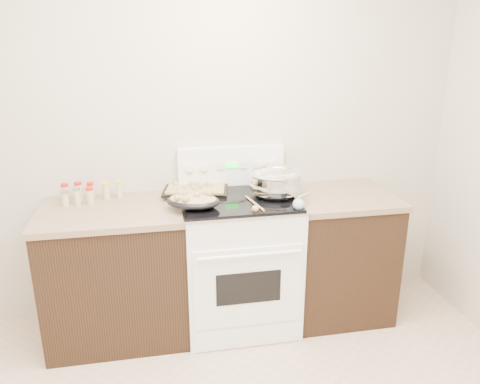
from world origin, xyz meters
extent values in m
cube|color=#BFB5A5|center=(0.00, 1.77, 1.35)|extent=(4.00, 0.05, 2.70)
cube|color=black|center=(-0.48, 1.43, 0.44)|extent=(0.90, 0.64, 0.88)
cube|color=brown|center=(-0.48, 1.43, 0.90)|extent=(0.93, 0.67, 0.04)
cube|color=black|center=(1.08, 1.43, 0.44)|extent=(0.70, 0.64, 0.88)
cube|color=brown|center=(1.08, 1.43, 0.90)|extent=(0.73, 0.67, 0.04)
cube|color=white|center=(0.35, 1.42, 0.46)|extent=(0.76, 0.66, 0.92)
cube|color=white|center=(0.35, 1.08, 0.45)|extent=(0.70, 0.01, 0.55)
cube|color=black|center=(0.35, 1.08, 0.46)|extent=(0.42, 0.01, 0.22)
cylinder|color=white|center=(0.35, 1.04, 0.70)|extent=(0.65, 0.02, 0.02)
cube|color=white|center=(0.35, 1.09, 0.08)|extent=(0.70, 0.01, 0.14)
cube|color=silver|center=(0.35, 1.42, 0.93)|extent=(0.78, 0.68, 0.01)
cube|color=black|center=(0.35, 1.42, 0.94)|extent=(0.74, 0.64, 0.01)
cube|color=white|center=(0.35, 1.72, 1.08)|extent=(0.76, 0.07, 0.28)
cylinder|color=white|center=(0.05, 1.67, 1.10)|extent=(0.06, 0.02, 0.06)
cylinder|color=white|center=(0.15, 1.67, 1.10)|extent=(0.06, 0.02, 0.06)
cylinder|color=white|center=(0.55, 1.67, 1.10)|extent=(0.06, 0.02, 0.06)
cylinder|color=white|center=(0.65, 1.67, 1.10)|extent=(0.06, 0.02, 0.06)
cube|color=#19E533|center=(0.35, 1.67, 1.10)|extent=(0.09, 0.00, 0.04)
cube|color=silver|center=(0.27, 1.67, 1.10)|extent=(0.05, 0.00, 0.05)
cube|color=silver|center=(0.43, 1.67, 1.10)|extent=(0.05, 0.00, 0.05)
ellipsoid|color=silver|center=(0.60, 1.43, 1.01)|extent=(0.40, 0.40, 0.21)
cylinder|color=silver|center=(0.60, 1.43, 0.95)|extent=(0.20, 0.20, 0.01)
torus|color=silver|center=(0.60, 1.43, 1.10)|extent=(0.36, 0.36, 0.02)
cylinder|color=silver|center=(0.60, 1.43, 1.04)|extent=(0.34, 0.34, 0.12)
cylinder|color=olive|center=(0.60, 1.43, 1.09)|extent=(0.32, 0.32, 0.00)
cube|color=beige|center=(0.56, 1.51, 1.09)|extent=(0.04, 0.04, 0.02)
cube|color=beige|center=(0.54, 1.34, 1.09)|extent=(0.04, 0.04, 0.03)
cube|color=beige|center=(0.58, 1.52, 1.09)|extent=(0.04, 0.04, 0.02)
cube|color=beige|center=(0.60, 1.56, 1.09)|extent=(0.04, 0.04, 0.03)
cube|color=beige|center=(0.70, 1.36, 1.09)|extent=(0.05, 0.05, 0.03)
cube|color=beige|center=(0.53, 1.49, 1.09)|extent=(0.04, 0.04, 0.03)
cube|color=beige|center=(0.65, 1.39, 1.09)|extent=(0.03, 0.03, 0.03)
cube|color=beige|center=(0.47, 1.41, 1.09)|extent=(0.03, 0.03, 0.02)
cube|color=beige|center=(0.66, 1.35, 1.09)|extent=(0.03, 0.03, 0.02)
cube|color=beige|center=(0.61, 1.35, 1.09)|extent=(0.04, 0.04, 0.03)
cube|color=beige|center=(0.49, 1.43, 1.09)|extent=(0.03, 0.03, 0.02)
cube|color=beige|center=(0.65, 1.34, 1.09)|extent=(0.03, 0.03, 0.03)
cube|color=beige|center=(0.58, 1.46, 1.09)|extent=(0.03, 0.03, 0.02)
cube|color=beige|center=(0.57, 1.33, 1.09)|extent=(0.04, 0.04, 0.02)
cube|color=beige|center=(0.48, 1.46, 1.09)|extent=(0.03, 0.03, 0.03)
cube|color=beige|center=(0.60, 1.49, 1.09)|extent=(0.04, 0.04, 0.02)
cube|color=beige|center=(0.68, 1.49, 1.09)|extent=(0.05, 0.05, 0.03)
cube|color=beige|center=(0.67, 1.39, 1.09)|extent=(0.03, 0.03, 0.02)
ellipsoid|color=black|center=(0.03, 1.29, 0.98)|extent=(0.41, 0.35, 0.08)
ellipsoid|color=tan|center=(0.03, 1.29, 1.00)|extent=(0.36, 0.31, 0.06)
sphere|color=tan|center=(-0.04, 1.34, 1.03)|extent=(0.05, 0.05, 0.05)
sphere|color=tan|center=(0.11, 1.31, 1.03)|extent=(0.04, 0.04, 0.04)
sphere|color=tan|center=(-0.02, 1.22, 1.03)|extent=(0.05, 0.05, 0.05)
sphere|color=tan|center=(-0.02, 1.33, 1.03)|extent=(0.04, 0.04, 0.04)
sphere|color=tan|center=(0.14, 1.29, 1.03)|extent=(0.05, 0.05, 0.05)
sphere|color=tan|center=(0.06, 1.27, 1.03)|extent=(0.04, 0.04, 0.04)
sphere|color=tan|center=(-0.07, 1.25, 1.03)|extent=(0.04, 0.04, 0.04)
sphere|color=tan|center=(-0.03, 1.37, 1.03)|extent=(0.04, 0.04, 0.04)
cube|color=black|center=(0.08, 1.61, 0.95)|extent=(0.49, 0.38, 0.02)
cube|color=tan|center=(0.08, 1.61, 0.97)|extent=(0.44, 0.33, 0.02)
sphere|color=tan|center=(0.18, 1.62, 0.98)|extent=(0.04, 0.04, 0.04)
sphere|color=tan|center=(0.11, 1.59, 0.98)|extent=(0.03, 0.03, 0.03)
sphere|color=tan|center=(-0.03, 1.55, 0.98)|extent=(0.03, 0.03, 0.03)
sphere|color=tan|center=(0.07, 1.55, 0.98)|extent=(0.03, 0.03, 0.03)
sphere|color=tan|center=(-0.01, 1.59, 0.98)|extent=(0.03, 0.03, 0.03)
sphere|color=tan|center=(0.10, 1.67, 0.98)|extent=(0.03, 0.03, 0.03)
sphere|color=tan|center=(0.17, 1.64, 0.98)|extent=(0.04, 0.04, 0.04)
sphere|color=tan|center=(-0.05, 1.70, 0.98)|extent=(0.05, 0.05, 0.05)
sphere|color=tan|center=(0.06, 1.61, 0.98)|extent=(0.03, 0.03, 0.03)
sphere|color=tan|center=(0.06, 1.66, 0.98)|extent=(0.05, 0.05, 0.05)
cylinder|color=tan|center=(0.43, 1.27, 0.95)|extent=(0.07, 0.28, 0.01)
sphere|color=tan|center=(0.41, 1.16, 0.96)|extent=(0.04, 0.04, 0.04)
sphere|color=#86B3C7|center=(0.68, 1.15, 0.97)|extent=(0.07, 0.07, 0.07)
cylinder|color=#86B3C7|center=(0.74, 1.24, 0.99)|extent=(0.14, 0.21, 0.06)
cylinder|color=#BFB28C|center=(-0.78, 1.63, 0.97)|extent=(0.05, 0.05, 0.10)
cylinder|color=#B21414|center=(-0.78, 1.63, 1.03)|extent=(0.05, 0.05, 0.02)
cylinder|color=#BFB28C|center=(-0.70, 1.63, 0.98)|extent=(0.05, 0.05, 0.11)
cylinder|color=#B21414|center=(-0.70, 1.63, 1.04)|extent=(0.05, 0.05, 0.02)
cylinder|color=#BFB28C|center=(-0.62, 1.63, 0.97)|extent=(0.04, 0.04, 0.10)
cylinder|color=#B21414|center=(-0.62, 1.63, 1.03)|extent=(0.05, 0.05, 0.02)
cylinder|color=#BFB28C|center=(-0.52, 1.63, 0.97)|extent=(0.05, 0.05, 0.10)
cylinder|color=gold|center=(-0.52, 1.63, 1.03)|extent=(0.05, 0.05, 0.02)
cylinder|color=#BFB28C|center=(-0.43, 1.63, 0.97)|extent=(0.04, 0.04, 0.10)
cylinder|color=gold|center=(-0.43, 1.63, 1.03)|extent=(0.04, 0.04, 0.02)
cylinder|color=#BFB28C|center=(-0.77, 1.53, 0.96)|extent=(0.05, 0.05, 0.09)
cylinder|color=#B2B2B7|center=(-0.77, 1.53, 1.02)|extent=(0.05, 0.05, 0.02)
cylinder|color=#BFB28C|center=(-0.70, 1.54, 0.97)|extent=(0.04, 0.04, 0.10)
cylinder|color=#B2B2B7|center=(-0.70, 1.54, 1.03)|extent=(0.04, 0.04, 0.02)
cylinder|color=#BFB28C|center=(-0.61, 1.53, 0.97)|extent=(0.04, 0.04, 0.10)
cylinder|color=#B21414|center=(-0.61, 1.53, 1.03)|extent=(0.05, 0.05, 0.02)
camera|label=1|loc=(-0.19, -1.48, 1.98)|focal=35.00mm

